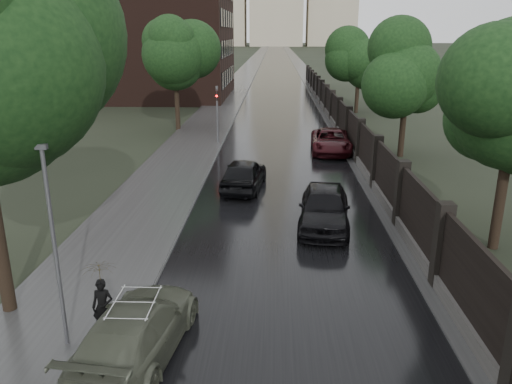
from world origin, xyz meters
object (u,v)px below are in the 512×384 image
(car_right_near, at_px, (324,207))
(pedestrian_umbrella, at_px, (100,278))
(tree_left_far, at_px, (175,62))
(car_right_far, at_px, (331,141))
(tree_right_b, at_px, (407,76))
(volga_sedan, at_px, (137,330))
(tree_right_c, at_px, (359,60))
(hatchback_left, at_px, (244,174))
(traffic_light, at_px, (217,110))
(lamp_post, at_px, (55,248))

(car_right_near, height_order, pedestrian_umbrella, pedestrian_umbrella)
(tree_left_far, distance_m, car_right_far, 14.04)
(tree_right_b, bearing_deg, pedestrian_umbrella, -121.16)
(volga_sedan, xyz_separation_m, car_right_near, (5.20, 8.55, 0.13))
(tree_right_c, distance_m, car_right_far, 18.11)
(car_right_near, distance_m, car_right_far, 13.17)
(tree_left_far, height_order, car_right_far, tree_left_far)
(car_right_far, bearing_deg, hatchback_left, -119.59)
(tree_right_b, height_order, pedestrian_umbrella, tree_right_b)
(tree_left_far, bearing_deg, tree_right_c, 32.83)
(traffic_light, height_order, pedestrian_umbrella, traffic_light)
(tree_right_b, distance_m, pedestrian_umbrella, 23.64)
(tree_left_far, bearing_deg, tree_right_b, -27.30)
(car_right_near, bearing_deg, volga_sedan, -115.23)
(lamp_post, bearing_deg, hatchback_left, 75.10)
(tree_left_far, distance_m, tree_right_b, 17.45)
(tree_left_far, distance_m, tree_right_c, 18.45)
(tree_right_b, distance_m, tree_right_c, 18.00)
(tree_right_b, height_order, traffic_light, tree_right_b)
(car_right_far, bearing_deg, lamp_post, -109.50)
(lamp_post, distance_m, hatchback_left, 13.82)
(traffic_light, relative_size, hatchback_left, 0.88)
(traffic_light, height_order, car_right_near, traffic_light)
(tree_right_b, distance_m, traffic_light, 12.44)
(tree_left_far, xyz_separation_m, pedestrian_umbrella, (3.39, -28.03, -3.55))
(hatchback_left, distance_m, pedestrian_umbrella, 13.08)
(tree_right_b, height_order, hatchback_left, tree_right_b)
(tree_right_b, xyz_separation_m, pedestrian_umbrella, (-12.11, -20.03, -3.26))
(lamp_post, height_order, traffic_light, lamp_post)
(tree_right_b, bearing_deg, traffic_light, 165.76)
(traffic_light, relative_size, pedestrian_umbrella, 1.74)
(tree_right_b, distance_m, car_right_near, 14.13)
(car_right_near, bearing_deg, hatchback_left, 131.52)
(volga_sedan, bearing_deg, pedestrian_umbrella, -26.46)
(tree_right_b, height_order, tree_right_c, same)
(volga_sedan, relative_size, hatchback_left, 1.05)
(tree_right_b, xyz_separation_m, hatchback_left, (-9.38, -7.27, -4.17))
(volga_sedan, bearing_deg, tree_right_b, -110.86)
(tree_right_c, distance_m, pedestrian_umbrella, 40.05)
(tree_left_far, xyz_separation_m, volga_sedan, (4.40, -28.71, -4.54))
(traffic_light, xyz_separation_m, car_right_far, (7.55, -2.09, -1.66))
(tree_right_c, bearing_deg, hatchback_left, -110.36)
(tree_left_far, relative_size, volga_sedan, 1.54)
(volga_sedan, xyz_separation_m, hatchback_left, (1.72, 13.44, 0.08))
(volga_sedan, distance_m, hatchback_left, 13.55)
(hatchback_left, bearing_deg, pedestrian_umbrella, 84.21)
(tree_right_b, relative_size, tree_right_c, 1.00)
(volga_sedan, xyz_separation_m, pedestrian_umbrella, (-1.01, 0.68, 0.99))
(hatchback_left, height_order, pedestrian_umbrella, pedestrian_umbrella)
(tree_right_c, relative_size, hatchback_left, 1.54)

